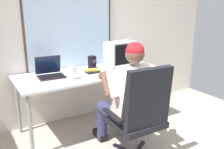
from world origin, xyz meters
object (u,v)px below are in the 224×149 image
Objects in this scene: crt_monitor at (121,54)px; wine_glass at (73,70)px; desk at (92,76)px; office_chair at (142,112)px; desk_speaker at (92,62)px; person_seated at (128,96)px; coffee_mug at (110,70)px; laptop at (50,71)px; book_stack at (93,71)px.

wine_glass is (-0.76, -0.16, -0.09)m from crt_monitor.
office_chair reaches higher than desk.
desk is 10.90× the size of desk_speaker.
desk_speaker is at bearing 60.95° from desk.
office_chair reaches higher than wine_glass.
person_seated is 7.21× the size of desk_speaker.
office_chair reaches higher than desk_speaker.
desk_speaker is at bearing 88.04° from office_chair.
person_seated reaches higher than coffee_mug.
office_chair is 3.21× the size of laptop.
coffee_mug is (0.16, -0.20, 0.11)m from desk.
desk is at bearing 128.25° from coffee_mug.
person_seated is 0.71m from wine_glass.
office_chair is 0.97m from book_stack.
book_stack is at bearing -176.56° from crt_monitor.
person_seated reaches higher than laptop.
crt_monitor is at bearing -6.37° from laptop.
crt_monitor is 4.25× the size of coffee_mug.
coffee_mug is (0.16, -0.17, 0.03)m from book_stack.
crt_monitor is at bearing 68.44° from office_chair.
book_stack is at bearing 22.71° from wine_glass.
desk_speaker is at bearing 64.32° from book_stack.
person_seated reaches higher than book_stack.
laptop is 2.12× the size of wine_glass.
crt_monitor is at bearing 62.44° from person_seated.
desk_speaker is (0.02, 0.88, 0.20)m from person_seated.
crt_monitor is 0.47m from book_stack.
desk is at bearing 85.36° from book_stack.
crt_monitor is 1.32× the size of laptop.
coffee_mug is at bearing -3.88° from wine_glass.
office_chair is 6.81× the size of wine_glass.
person_seated is 0.70m from book_stack.
desk_speaker is at bearing 6.28° from laptop.
laptop is at bearing 125.48° from person_seated.
desk_speaker is (0.09, 0.17, 0.14)m from desk.
crt_monitor is 0.96m from laptop.
person_seated reaches higher than office_chair.
office_chair is (0.05, -0.98, -0.13)m from desk.
crt_monitor is 0.37m from coffee_mug.
office_chair is at bearing -91.96° from desk_speaker.
person_seated reaches higher than crt_monitor.
crt_monitor is 2.49× the size of desk_speaker.
wine_glass is (-0.38, 0.81, 0.29)m from office_chair.
desk_speaker reaches higher than book_stack.
desk is 1.51× the size of person_seated.
desk is 0.72m from person_seated.
wine_glass is (-0.32, -0.17, 0.16)m from desk.
person_seated is at bearing 86.82° from office_chair.
wine_glass is 1.52× the size of coffee_mug.
desk_speaker is at bearing 38.64° from wine_glass.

